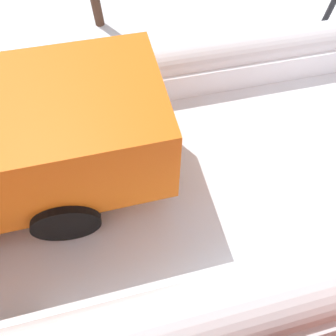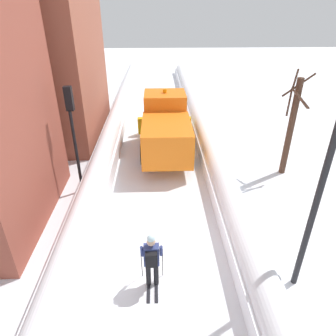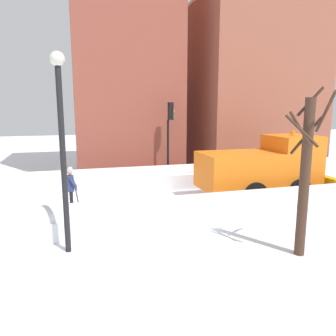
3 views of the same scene
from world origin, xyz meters
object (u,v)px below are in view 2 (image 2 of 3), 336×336
Objects in this scene: traffic_light_pole at (72,121)px; plow_truck at (166,128)px; street_lamp at (324,177)px; skier at (152,258)px; bare_tree_near at (291,125)px.

plow_truck is at bearing 43.03° from traffic_light_pole.
skier is at bearing 178.93° from street_lamp.
traffic_light_pole is at bearing -172.45° from bare_tree_near.
plow_truck is 5.30m from traffic_light_pole.
traffic_light_pole reaches higher than skier.
skier is 0.41× the size of traffic_light_pole.
plow_truck is 1.27× the size of bare_tree_near.
plow_truck is 8.57m from skier.
bare_tree_near is at bearing -22.18° from plow_truck.
bare_tree_near is (6.10, 6.31, 1.37)m from skier.
bare_tree_near is at bearing 7.55° from traffic_light_pole.
plow_truck is at bearing 85.69° from skier.
skier is 0.38× the size of bare_tree_near.
street_lamp is (4.08, -0.08, 2.52)m from skier.
skier is (-0.64, -8.54, -0.48)m from plow_truck.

